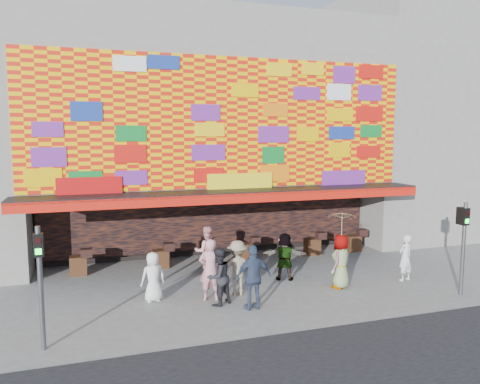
{
  "coord_description": "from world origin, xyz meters",
  "views": [
    {
      "loc": [
        -5.05,
        -13.08,
        5.1
      ],
      "look_at": [
        -0.11,
        2.0,
        3.16
      ],
      "focal_mm": 35.0,
      "sensor_mm": 36.0,
      "label": 1
    }
  ],
  "objects_px": {
    "ped_e": "(253,277)",
    "ped_f": "(285,256)",
    "ped_h": "(405,258)",
    "signal_left": "(40,274)",
    "ped_g": "(341,261)",
    "ped_a": "(153,277)",
    "ped_b": "(210,270)",
    "ped_i": "(207,251)",
    "ped_d": "(237,268)",
    "parasol": "(342,225)",
    "signal_right": "(464,238)",
    "ped_c": "(218,277)"
  },
  "relations": [
    {
      "from": "ped_e",
      "to": "signal_right",
      "type": "bearing_deg",
      "value": 168.02
    },
    {
      "from": "signal_left",
      "to": "signal_right",
      "type": "xyz_separation_m",
      "value": [
        12.4,
        0.0,
        0.0
      ]
    },
    {
      "from": "ped_g",
      "to": "ped_c",
      "type": "bearing_deg",
      "value": -32.39
    },
    {
      "from": "ped_a",
      "to": "ped_i",
      "type": "bearing_deg",
      "value": -147.33
    },
    {
      "from": "ped_g",
      "to": "ped_h",
      "type": "relative_size",
      "value": 1.1
    },
    {
      "from": "parasol",
      "to": "ped_h",
      "type": "bearing_deg",
      "value": -0.27
    },
    {
      "from": "ped_e",
      "to": "signal_left",
      "type": "bearing_deg",
      "value": 4.86
    },
    {
      "from": "ped_b",
      "to": "ped_c",
      "type": "relative_size",
      "value": 1.12
    },
    {
      "from": "ped_a",
      "to": "ped_e",
      "type": "height_order",
      "value": "ped_e"
    },
    {
      "from": "ped_a",
      "to": "parasol",
      "type": "height_order",
      "value": "parasol"
    },
    {
      "from": "signal_left",
      "to": "ped_h",
      "type": "bearing_deg",
      "value": 8.94
    },
    {
      "from": "ped_g",
      "to": "ped_f",
      "type": "bearing_deg",
      "value": -79.81
    },
    {
      "from": "ped_d",
      "to": "ped_h",
      "type": "xyz_separation_m",
      "value": [
        6.06,
        -0.44,
        -0.06
      ]
    },
    {
      "from": "ped_c",
      "to": "ped_g",
      "type": "xyz_separation_m",
      "value": [
        4.33,
        0.27,
        0.03
      ]
    },
    {
      "from": "ped_f",
      "to": "ped_h",
      "type": "bearing_deg",
      "value": -174.79
    },
    {
      "from": "ped_e",
      "to": "ped_g",
      "type": "distance_m",
      "value": 3.57
    },
    {
      "from": "ped_f",
      "to": "signal_right",
      "type": "bearing_deg",
      "value": 170.21
    },
    {
      "from": "ped_c",
      "to": "ped_i",
      "type": "height_order",
      "value": "ped_i"
    },
    {
      "from": "ped_h",
      "to": "parasol",
      "type": "height_order",
      "value": "parasol"
    },
    {
      "from": "signal_left",
      "to": "signal_right",
      "type": "distance_m",
      "value": 12.4
    },
    {
      "from": "ped_c",
      "to": "ped_h",
      "type": "bearing_deg",
      "value": 153.71
    },
    {
      "from": "ped_c",
      "to": "ped_g",
      "type": "distance_m",
      "value": 4.33
    },
    {
      "from": "signal_right",
      "to": "ped_a",
      "type": "relative_size",
      "value": 1.95
    },
    {
      "from": "ped_g",
      "to": "ped_h",
      "type": "distance_m",
      "value": 2.56
    },
    {
      "from": "ped_b",
      "to": "parasol",
      "type": "bearing_deg",
      "value": -166.03
    },
    {
      "from": "ped_a",
      "to": "ped_e",
      "type": "distance_m",
      "value": 3.15
    },
    {
      "from": "ped_a",
      "to": "ped_g",
      "type": "bearing_deg",
      "value": 164.19
    },
    {
      "from": "ped_e",
      "to": "ped_f",
      "type": "bearing_deg",
      "value": -135.21
    },
    {
      "from": "ped_c",
      "to": "ped_g",
      "type": "height_order",
      "value": "ped_g"
    },
    {
      "from": "ped_d",
      "to": "parasol",
      "type": "height_order",
      "value": "parasol"
    },
    {
      "from": "ped_h",
      "to": "signal_right",
      "type": "bearing_deg",
      "value": 98.85
    },
    {
      "from": "ped_d",
      "to": "ped_g",
      "type": "distance_m",
      "value": 3.53
    },
    {
      "from": "ped_d",
      "to": "parasol",
      "type": "bearing_deg",
      "value": -179.43
    },
    {
      "from": "ped_f",
      "to": "ped_i",
      "type": "height_order",
      "value": "ped_i"
    },
    {
      "from": "ped_c",
      "to": "ped_h",
      "type": "relative_size",
      "value": 1.06
    },
    {
      "from": "signal_left",
      "to": "ped_e",
      "type": "height_order",
      "value": "signal_left"
    },
    {
      "from": "ped_e",
      "to": "ped_h",
      "type": "distance_m",
      "value": 6.08
    },
    {
      "from": "ped_a",
      "to": "ped_f",
      "type": "distance_m",
      "value": 4.77
    },
    {
      "from": "signal_right",
      "to": "parasol",
      "type": "distance_m",
      "value": 3.79
    },
    {
      "from": "ped_h",
      "to": "ped_g",
      "type": "bearing_deg",
      "value": -13.58
    },
    {
      "from": "ped_f",
      "to": "ped_g",
      "type": "bearing_deg",
      "value": 160.62
    },
    {
      "from": "ped_h",
      "to": "ped_i",
      "type": "relative_size",
      "value": 0.89
    },
    {
      "from": "ped_a",
      "to": "ped_c",
      "type": "distance_m",
      "value": 2.05
    },
    {
      "from": "ped_b",
      "to": "ped_g",
      "type": "relative_size",
      "value": 1.07
    },
    {
      "from": "ped_h",
      "to": "signal_left",
      "type": "bearing_deg",
      "value": -4.38
    },
    {
      "from": "ped_a",
      "to": "ped_h",
      "type": "xyz_separation_m",
      "value": [
        8.71,
        -0.68,
        0.05
      ]
    },
    {
      "from": "ped_b",
      "to": "ped_f",
      "type": "xyz_separation_m",
      "value": [
        3.02,
        1.18,
        -0.13
      ]
    },
    {
      "from": "signal_left",
      "to": "ped_b",
      "type": "bearing_deg",
      "value": 23.77
    },
    {
      "from": "ped_b",
      "to": "ped_i",
      "type": "height_order",
      "value": "ped_b"
    },
    {
      "from": "ped_e",
      "to": "ped_f",
      "type": "relative_size",
      "value": 1.14
    }
  ]
}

